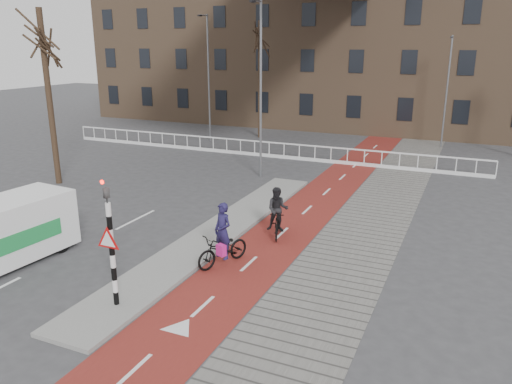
% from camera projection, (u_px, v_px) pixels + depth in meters
% --- Properties ---
extents(ground, '(120.00, 120.00, 0.00)m').
position_uv_depth(ground, '(176.00, 281.00, 15.05)').
color(ground, '#38383A').
rests_on(ground, ground).
extents(bike_lane, '(2.50, 60.00, 0.01)m').
position_uv_depth(bike_lane, '(321.00, 197.00, 23.23)').
color(bike_lane, maroon).
rests_on(bike_lane, ground).
extents(sidewalk, '(3.00, 60.00, 0.01)m').
position_uv_depth(sidewalk, '(381.00, 205.00, 22.14)').
color(sidewalk, slate).
rests_on(sidewalk, ground).
extents(curb_island, '(1.80, 16.00, 0.12)m').
position_uv_depth(curb_island, '(218.00, 232.00, 18.81)').
color(curb_island, gray).
rests_on(curb_island, ground).
extents(traffic_signal, '(0.80, 0.80, 3.68)m').
position_uv_depth(traffic_signal, '(110.00, 240.00, 12.95)').
color(traffic_signal, black).
rests_on(traffic_signal, curb_island).
extents(bollard, '(0.12, 0.12, 0.71)m').
position_uv_depth(bollard, '(220.00, 229.00, 17.93)').
color(bollard, '#E6B40C').
rests_on(bollard, curb_island).
extents(cyclist_near, '(1.40, 2.13, 2.08)m').
position_uv_depth(cyclist_near, '(223.00, 244.00, 15.97)').
color(cyclist_near, black).
rests_on(cyclist_near, bike_lane).
extents(cyclist_far, '(1.00, 1.81, 1.88)m').
position_uv_depth(cyclist_far, '(278.00, 217.00, 18.30)').
color(cyclist_far, black).
rests_on(cyclist_far, bike_lane).
extents(railing, '(28.00, 0.10, 0.99)m').
position_uv_depth(railing, '(255.00, 151.00, 31.80)').
color(railing, silver).
rests_on(railing, ground).
extents(townhouse_row, '(46.00, 10.00, 15.90)m').
position_uv_depth(townhouse_row, '(349.00, 32.00, 42.01)').
color(townhouse_row, '#7F6047').
rests_on(townhouse_row, ground).
extents(tree_left, '(0.29, 0.29, 8.52)m').
position_uv_depth(tree_left, '(49.00, 99.00, 24.43)').
color(tree_left, black).
rests_on(tree_left, ground).
extents(tree_mid, '(0.28, 0.28, 8.47)m').
position_uv_depth(tree_mid, '(260.00, 81.00, 36.93)').
color(tree_mid, black).
rests_on(tree_mid, ground).
extents(streetlight_near, '(0.12, 0.12, 8.95)m').
position_uv_depth(streetlight_near, '(261.00, 92.00, 25.63)').
color(streetlight_near, slate).
rests_on(streetlight_near, ground).
extents(streetlight_left, '(0.12, 0.12, 8.84)m').
position_uv_depth(streetlight_left, '(209.00, 79.00, 35.67)').
color(streetlight_left, slate).
rests_on(streetlight_left, ground).
extents(streetlight_right, '(0.12, 0.12, 7.41)m').
position_uv_depth(streetlight_right, '(447.00, 93.00, 33.53)').
color(streetlight_right, slate).
rests_on(streetlight_right, ground).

